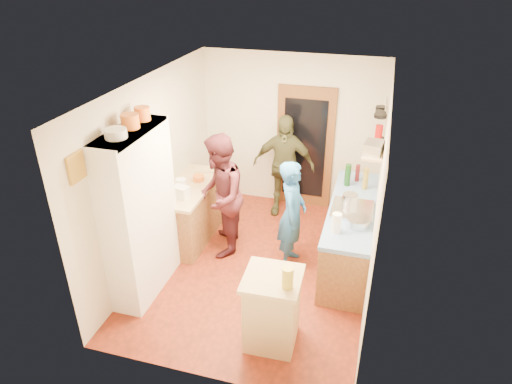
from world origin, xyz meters
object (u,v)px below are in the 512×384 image
at_px(person_left, 222,195).
at_px(right_counter_base, 350,235).
at_px(hutch_body, 140,214).
at_px(person_hob, 294,216).
at_px(person_back, 284,166).
at_px(island_base, 272,311).

bearing_deg(person_left, right_counter_base, 83.04).
distance_m(hutch_body, person_left, 1.30).
distance_m(hutch_body, person_hob, 2.03).
bearing_deg(person_hob, person_back, 14.17).
xyz_separation_m(hutch_body, person_back, (1.29, 2.39, -0.24)).
xyz_separation_m(right_counter_base, person_hob, (-0.76, -0.30, 0.37)).
height_order(island_base, person_back, person_back).
bearing_deg(hutch_body, person_back, 61.56).
height_order(hutch_body, person_hob, hutch_body).
height_order(right_counter_base, person_hob, person_hob).
distance_m(person_hob, person_left, 1.07).
bearing_deg(island_base, hutch_body, 164.42).
bearing_deg(person_hob, right_counter_base, -72.41).
xyz_separation_m(hutch_body, island_base, (1.82, -0.51, -0.67)).
xyz_separation_m(island_base, person_left, (-1.14, 1.60, 0.48)).
distance_m(hutch_body, person_back, 2.73).
bearing_deg(person_left, person_back, 141.13).
xyz_separation_m(right_counter_base, island_base, (-0.68, -1.81, 0.01)).
distance_m(right_counter_base, island_base, 1.93).
bearing_deg(hutch_body, island_base, -15.58).
distance_m(hutch_body, right_counter_base, 2.90).
xyz_separation_m(person_hob, person_left, (-1.06, 0.09, 0.12)).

